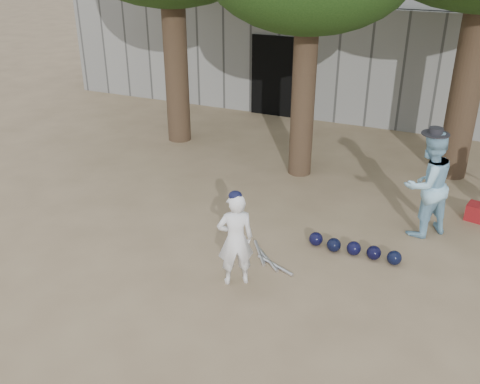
% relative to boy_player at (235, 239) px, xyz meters
% --- Properties ---
extents(ground, '(70.00, 70.00, 0.00)m').
position_rel_boy_player_xyz_m(ground, '(-0.98, 0.02, -0.73)').
color(ground, '#937C5E').
rests_on(ground, ground).
extents(boy_player, '(0.63, 0.58, 1.45)m').
position_rel_boy_player_xyz_m(boy_player, '(0.00, 0.00, 0.00)').
color(boy_player, white).
rests_on(boy_player, ground).
extents(spectator_blue, '(1.11, 1.12, 1.83)m').
position_rel_boy_player_xyz_m(spectator_blue, '(2.32, 2.59, 0.19)').
color(spectator_blue, '#9AD0EE').
rests_on(spectator_blue, ground).
extents(red_bag, '(0.48, 0.40, 0.30)m').
position_rel_boy_player_xyz_m(red_bag, '(3.23, 3.47, -0.58)').
color(red_bag, '#A61D16').
rests_on(red_bag, ground).
extents(back_building, '(16.00, 5.24, 3.00)m').
position_rel_boy_player_xyz_m(back_building, '(-0.98, 10.36, 0.77)').
color(back_building, gray).
rests_on(back_building, ground).
extents(helmet_row, '(1.51, 0.30, 0.23)m').
position_rel_boy_player_xyz_m(helmet_row, '(1.43, 1.43, -0.61)').
color(helmet_row, black).
rests_on(helmet_row, ground).
extents(bat_pile, '(0.92, 0.73, 0.06)m').
position_rel_boy_player_xyz_m(bat_pile, '(0.23, 0.72, -0.70)').
color(bat_pile, silver).
rests_on(bat_pile, ground).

